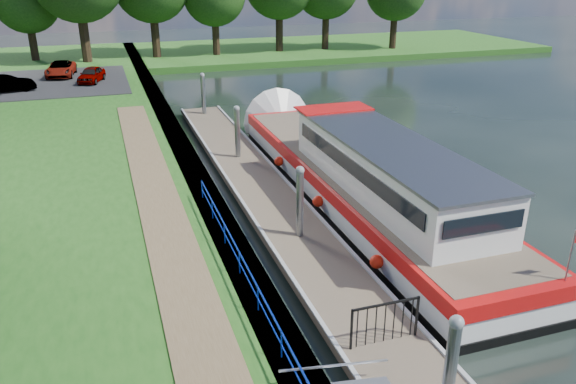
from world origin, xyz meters
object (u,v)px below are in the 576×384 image
object	(u,v)px
car_d	(61,69)
car_b	(8,84)
pontoon	(264,194)
car_a	(91,74)
barge	(353,173)

from	to	relation	value
car_d	car_b	bearing A→B (deg)	-117.18
pontoon	car_a	distance (m)	24.84
pontoon	car_b	bearing A→B (deg)	118.77
barge	car_a	distance (m)	26.97
car_d	barge	bearing A→B (deg)	-60.09
car_a	car_b	size ratio (longest dim) A/B	0.96
car_b	car_d	bearing A→B (deg)	-47.01
pontoon	car_d	world-z (taller)	car_d
barge	car_d	size ratio (longest dim) A/B	4.94
pontoon	barge	bearing A→B (deg)	-16.32
barge	car_d	world-z (taller)	barge
pontoon	car_d	distance (m)	28.54
car_b	car_d	world-z (taller)	car_d
pontoon	barge	xyz separation A→B (m)	(3.60, -1.05, 0.90)
car_d	car_a	bearing A→B (deg)	-48.34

